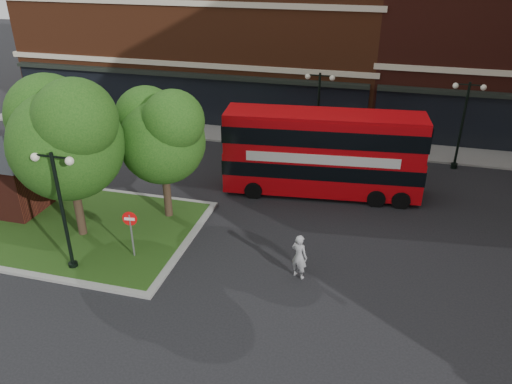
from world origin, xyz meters
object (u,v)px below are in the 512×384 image
(bus, at_px, (323,148))
(car_silver, at_px, (283,141))
(car_white, at_px, (354,140))
(woman, at_px, (299,256))

(bus, xyz_separation_m, car_silver, (-3.03, 5.05, -1.75))
(bus, distance_m, car_white, 6.54)
(bus, distance_m, car_silver, 6.15)
(woman, height_order, car_white, woman)
(car_silver, xyz_separation_m, car_white, (4.18, 1.16, 0.05))
(woman, relative_size, car_silver, 0.45)
(bus, xyz_separation_m, car_white, (1.15, 6.21, -1.70))
(bus, xyz_separation_m, woman, (0.23, -7.45, -1.53))
(car_silver, height_order, car_white, car_white)
(bus, distance_m, woman, 7.61)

